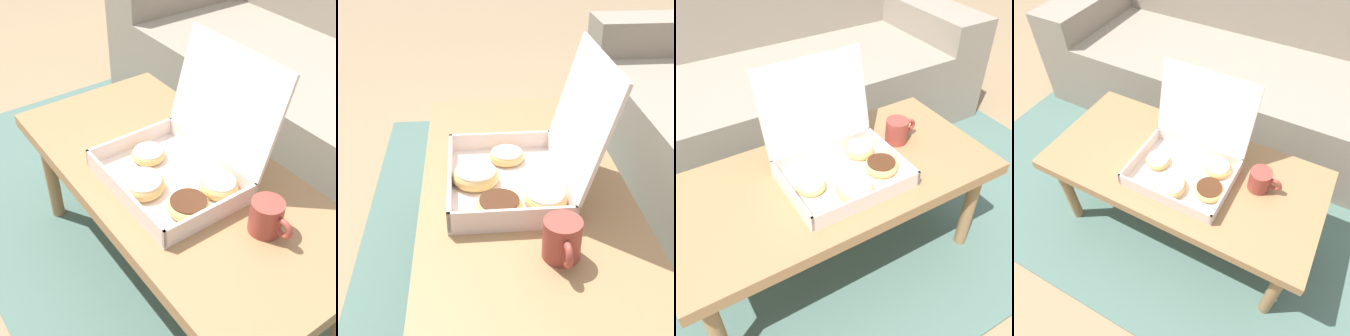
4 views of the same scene
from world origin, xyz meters
TOP-DOWN VIEW (x-y plane):
  - ground_plane at (0.00, 0.00)m, footprint 12.00×12.00m
  - area_rug at (0.00, 0.30)m, footprint 2.49×1.81m
  - coffee_table at (0.00, -0.09)m, footprint 1.04×0.50m
  - pastry_box at (0.04, -0.11)m, footprint 0.36×0.35m
  - coffee_mug at (0.28, -0.05)m, footprint 0.11×0.08m

SIDE VIEW (x-z plane):
  - ground_plane at x=0.00m, z-range 0.00..0.00m
  - area_rug at x=0.00m, z-range 0.00..0.01m
  - coffee_table at x=0.00m, z-range 0.16..0.58m
  - coffee_mug at x=0.28m, z-range 0.42..0.50m
  - pastry_box at x=0.04m, z-range 0.31..0.63m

